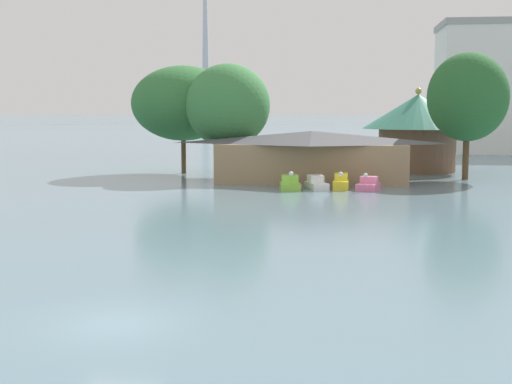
{
  "coord_description": "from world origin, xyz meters",
  "views": [
    {
      "loc": [
        6.87,
        -20.84,
        6.74
      ],
      "look_at": [
        1.91,
        22.27,
        1.65
      ],
      "focal_mm": 48.91,
      "sensor_mm": 36.0,
      "label": 1
    }
  ],
  "objects": [
    {
      "name": "boathouse",
      "position": [
        4.58,
        45.21,
        2.51
      ],
      "size": [
        18.96,
        8.4,
        4.81
      ],
      "color": "#9E7F5B",
      "rests_on": "ground"
    },
    {
      "name": "shoreline_tree_mid",
      "position": [
        -3.98,
        48.79,
        7.23
      ],
      "size": [
        8.5,
        8.5,
        11.4
      ],
      "color": "brown",
      "rests_on": "ground"
    },
    {
      "name": "pedal_boat_lime",
      "position": [
        2.99,
        38.43,
        0.49
      ],
      "size": [
        2.02,
        3.13,
        1.67
      ],
      "rotation": [
        0.0,
        0.0,
        -1.44
      ],
      "color": "#8CCC3F",
      "rests_on": "ground"
    },
    {
      "name": "pedal_boat_yellow",
      "position": [
        7.34,
        39.31,
        0.55
      ],
      "size": [
        1.43,
        2.87,
        1.6
      ],
      "rotation": [
        0.0,
        0.0,
        -1.61
      ],
      "color": "yellow",
      "rests_on": "ground"
    },
    {
      "name": "green_roof_pavilion",
      "position": [
        15.8,
        58.03,
        5.02
      ],
      "size": [
        12.15,
        12.15,
        9.2
      ],
      "color": "brown",
      "rests_on": "ground"
    },
    {
      "name": "shoreline_tree_tall_left",
      "position": [
        -9.39,
        52.5,
        7.49
      ],
      "size": [
        10.96,
        10.96,
        11.46
      ],
      "color": "brown",
      "rests_on": "ground"
    },
    {
      "name": "shoreline_tree_right",
      "position": [
        19.5,
        49.15,
        8.02
      ],
      "size": [
        7.78,
        7.78,
        12.33
      ],
      "color": "brown",
      "rests_on": "ground"
    },
    {
      "name": "pedal_boat_pink",
      "position": [
        9.65,
        38.66,
        0.47
      ],
      "size": [
        2.23,
        2.76,
        1.55
      ],
      "rotation": [
        0.0,
        0.0,
        -1.86
      ],
      "color": "pink",
      "rests_on": "ground"
    },
    {
      "name": "pedal_boat_white",
      "position": [
        5.24,
        38.91,
        0.47
      ],
      "size": [
        2.24,
        3.18,
        1.37
      ],
      "rotation": [
        0.0,
        0.0,
        -1.25
      ],
      "color": "white",
      "rests_on": "ground"
    },
    {
      "name": "ground_plane",
      "position": [
        0.0,
        0.0,
        0.0
      ],
      "size": [
        2000.0,
        2000.0,
        0.0
      ],
      "primitive_type": "plane",
      "color": "slate"
    }
  ]
}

